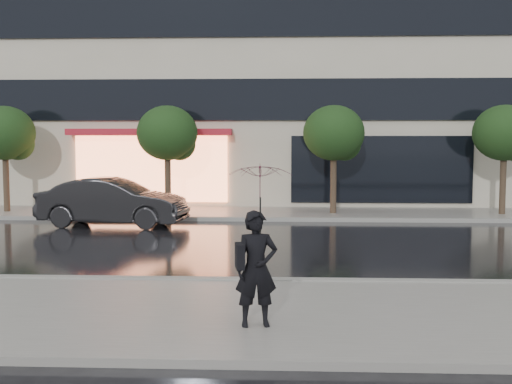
{
  "coord_description": "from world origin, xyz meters",
  "views": [
    {
      "loc": [
        1.26,
        -13.08,
        2.83
      ],
      "look_at": [
        0.5,
        3.72,
        1.4
      ],
      "focal_mm": 45.0,
      "sensor_mm": 36.0,
      "label": 1
    }
  ],
  "objects": [
    {
      "name": "ground",
      "position": [
        0.0,
        0.0,
        0.0
      ],
      "size": [
        120.0,
        120.0,
        0.0
      ],
      "primitive_type": "plane",
      "color": "black",
      "rests_on": "ground"
    },
    {
      "name": "curb_near",
      "position": [
        0.0,
        -1.0,
        0.07
      ],
      "size": [
        60.0,
        0.25,
        0.14
      ],
      "primitive_type": "cube",
      "color": "gray",
      "rests_on": "ground"
    },
    {
      "name": "tree_far_west",
      "position": [
        -8.94,
        10.03,
        2.92
      ],
      "size": [
        2.2,
        2.2,
        3.99
      ],
      "color": "#33261C",
      "rests_on": "ground"
    },
    {
      "name": "tree_mid_west",
      "position": [
        -2.94,
        10.03,
        2.92
      ],
      "size": [
        2.2,
        2.2,
        3.99
      ],
      "color": "#33261C",
      "rests_on": "ground"
    },
    {
      "name": "sidewalk_near",
      "position": [
        0.0,
        -3.25,
        0.06
      ],
      "size": [
        60.0,
        4.5,
        0.12
      ],
      "primitive_type": "cube",
      "color": "slate",
      "rests_on": "ground"
    },
    {
      "name": "sidewalk_far",
      "position": [
        0.0,
        10.25,
        0.06
      ],
      "size": [
        60.0,
        3.5,
        0.12
      ],
      "primitive_type": "cube",
      "color": "slate",
      "rests_on": "ground"
    },
    {
      "name": "curb_far",
      "position": [
        0.0,
        8.5,
        0.07
      ],
      "size": [
        60.0,
        0.25,
        0.14
      ],
      "primitive_type": "cube",
      "color": "gray",
      "rests_on": "ground"
    },
    {
      "name": "pedestrian_with_umbrella",
      "position": [
        0.89,
        -4.03,
        1.65
      ],
      "size": [
        1.08,
        1.09,
        2.35
      ],
      "rotation": [
        0.0,
        0.0,
        0.19
      ],
      "color": "black",
      "rests_on": "sidewalk_near"
    },
    {
      "name": "office_building",
      "position": [
        -0.0,
        17.97,
        9.0
      ],
      "size": [
        30.0,
        12.76,
        18.0
      ],
      "color": "#BCB39F",
      "rests_on": "ground"
    },
    {
      "name": "tree_far_east",
      "position": [
        9.06,
        10.03,
        2.92
      ],
      "size": [
        2.2,
        2.2,
        3.99
      ],
      "color": "#33261C",
      "rests_on": "ground"
    },
    {
      "name": "parked_car",
      "position": [
        -4.25,
        7.11,
        0.77
      ],
      "size": [
        4.82,
        2.09,
        1.54
      ],
      "primitive_type": "imported",
      "rotation": [
        0.0,
        0.0,
        1.47
      ],
      "color": "black",
      "rests_on": "ground"
    },
    {
      "name": "tree_mid_east",
      "position": [
        3.06,
        10.03,
        2.92
      ],
      "size": [
        2.2,
        2.2,
        3.99
      ],
      "color": "#33261C",
      "rests_on": "ground"
    }
  ]
}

